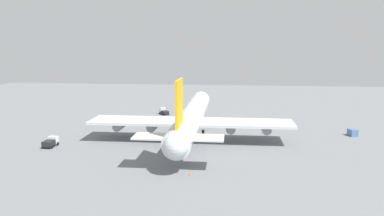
{
  "coord_description": "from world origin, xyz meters",
  "views": [
    {
      "loc": [
        -102.41,
        -10.71,
        26.34
      ],
      "look_at": [
        0.0,
        0.0,
        8.48
      ],
      "focal_mm": 35.59,
      "sensor_mm": 36.0,
      "label": 1
    }
  ],
  "objects_px": {
    "cargo_container_fore": "(353,133)",
    "safety_cone_nose": "(199,116)",
    "cargo_airplane": "(192,117)",
    "baggage_tug": "(164,111)",
    "safety_cone_tail": "(190,174)",
    "maintenance_van": "(51,142)"
  },
  "relations": [
    {
      "from": "cargo_container_fore",
      "to": "safety_cone_nose",
      "type": "relative_size",
      "value": 4.43
    },
    {
      "from": "cargo_airplane",
      "to": "cargo_container_fore",
      "type": "relative_size",
      "value": 21.69
    },
    {
      "from": "cargo_airplane",
      "to": "safety_cone_nose",
      "type": "height_order",
      "value": "cargo_airplane"
    },
    {
      "from": "cargo_airplane",
      "to": "safety_cone_nose",
      "type": "bearing_deg",
      "value": 1.47
    },
    {
      "from": "baggage_tug",
      "to": "cargo_airplane",
      "type": "bearing_deg",
      "value": -157.65
    },
    {
      "from": "cargo_airplane",
      "to": "safety_cone_tail",
      "type": "xyz_separation_m",
      "value": [
        -29.65,
        -2.72,
        -5.71
      ]
    },
    {
      "from": "baggage_tug",
      "to": "safety_cone_nose",
      "type": "distance_m",
      "value": 13.67
    },
    {
      "from": "safety_cone_nose",
      "to": "safety_cone_tail",
      "type": "xyz_separation_m",
      "value": [
        -60.05,
        -3.5,
        -0.04
      ]
    },
    {
      "from": "cargo_container_fore",
      "to": "baggage_tug",
      "type": "bearing_deg",
      "value": 65.96
    },
    {
      "from": "cargo_airplane",
      "to": "baggage_tug",
      "type": "distance_m",
      "value": 37.04
    },
    {
      "from": "cargo_airplane",
      "to": "cargo_container_fore",
      "type": "height_order",
      "value": "cargo_airplane"
    },
    {
      "from": "safety_cone_nose",
      "to": "cargo_container_fore",
      "type": "bearing_deg",
      "value": -116.41
    },
    {
      "from": "baggage_tug",
      "to": "maintenance_van",
      "type": "distance_m",
      "value": 50.73
    },
    {
      "from": "cargo_container_fore",
      "to": "safety_cone_nose",
      "type": "xyz_separation_m",
      "value": [
        22.87,
        46.04,
        -0.62
      ]
    },
    {
      "from": "maintenance_van",
      "to": "safety_cone_tail",
      "type": "relative_size",
      "value": 7.75
    },
    {
      "from": "cargo_airplane",
      "to": "maintenance_van",
      "type": "height_order",
      "value": "cargo_airplane"
    },
    {
      "from": "cargo_airplane",
      "to": "safety_cone_tail",
      "type": "bearing_deg",
      "value": -174.76
    },
    {
      "from": "cargo_container_fore",
      "to": "safety_cone_nose",
      "type": "height_order",
      "value": "cargo_container_fore"
    },
    {
      "from": "cargo_airplane",
      "to": "baggage_tug",
      "type": "xyz_separation_m",
      "value": [
        33.95,
        13.96,
        -4.9
      ]
    },
    {
      "from": "safety_cone_nose",
      "to": "safety_cone_tail",
      "type": "height_order",
      "value": "safety_cone_nose"
    },
    {
      "from": "safety_cone_tail",
      "to": "baggage_tug",
      "type": "bearing_deg",
      "value": 14.69
    },
    {
      "from": "cargo_airplane",
      "to": "maintenance_van",
      "type": "distance_m",
      "value": 37.38
    }
  ]
}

